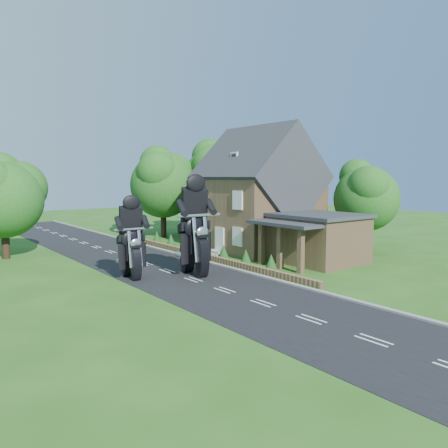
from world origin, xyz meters
TOP-DOWN VIEW (x-y plane):
  - ground at (0.00, 0.00)m, footprint 120.00×120.00m
  - road at (0.00, 0.00)m, footprint 7.00×80.00m
  - kerb at (3.65, 0.00)m, footprint 0.30×80.00m
  - garden_wall at (4.30, 5.00)m, footprint 0.30×22.00m
  - house at (10.49, 6.00)m, footprint 9.54×8.64m
  - annex at (9.87, -0.80)m, footprint 7.05×5.94m
  - tree_annex_side at (17.13, 0.10)m, footprint 5.64×5.20m
  - tree_house_right at (16.65, 8.62)m, footprint 6.51×6.00m
  - tree_behind_house at (14.18, 16.14)m, footprint 7.81×7.20m
  - tree_behind_left at (8.16, 17.13)m, footprint 6.94×6.40m
  - tree_far_road at (-6.86, 14.11)m, footprint 6.08×5.60m
  - shrub_a at (5.30, -1.00)m, footprint 0.90×0.90m
  - shrub_b at (5.30, 1.50)m, footprint 0.90×0.90m
  - shrub_c at (5.30, 4.00)m, footprint 0.90×0.90m
  - shrub_d at (5.30, 9.00)m, footprint 0.90×0.90m
  - shrub_e at (5.30, 11.50)m, footprint 0.90×0.90m
  - shrub_f at (5.30, 14.00)m, footprint 0.90×0.90m
  - motorcycle_lead at (0.74, 0.94)m, footprint 0.60×2.00m
  - motorcycle_follow at (-2.70, 2.47)m, footprint 0.52×1.62m

SIDE VIEW (x-z plane):
  - ground at x=0.00m, z-range 0.00..0.00m
  - road at x=0.00m, z-range 0.00..0.02m
  - kerb at x=3.65m, z-range 0.00..0.12m
  - garden_wall at x=4.30m, z-range 0.00..0.40m
  - shrub_a at x=5.30m, z-range 0.00..1.10m
  - shrub_b at x=5.30m, z-range 0.00..1.10m
  - shrub_c at x=5.30m, z-range 0.00..1.10m
  - shrub_d at x=5.30m, z-range 0.00..1.10m
  - shrub_e at x=5.30m, z-range 0.00..1.10m
  - shrub_f at x=5.30m, z-range 0.00..1.10m
  - motorcycle_follow at x=-2.70m, z-range 0.00..1.48m
  - motorcycle_lead at x=0.74m, z-range 0.00..1.84m
  - annex at x=9.87m, z-range 0.05..3.49m
  - house at x=10.49m, z-range -0.78..9.46m
  - tree_annex_side at x=17.13m, z-range 0.95..8.43m
  - tree_far_road at x=-6.86m, z-range 0.92..8.76m
  - tree_house_right at x=16.65m, z-range 0.99..9.39m
  - tree_behind_left at x=8.16m, z-range 1.15..10.31m
  - tree_behind_house at x=14.18m, z-range 1.19..11.27m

